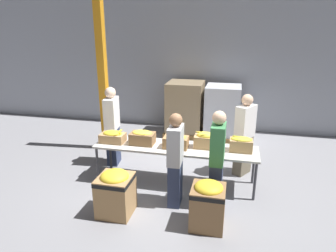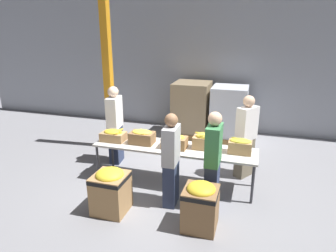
{
  "view_description": "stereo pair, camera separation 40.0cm",
  "coord_description": "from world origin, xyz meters",
  "px_view_note": "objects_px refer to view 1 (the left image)",
  "views": [
    {
      "loc": [
        1.08,
        -5.34,
        3.01
      ],
      "look_at": [
        -0.21,
        0.26,
        1.11
      ],
      "focal_mm": 32.0,
      "sensor_mm": 36.0,
      "label": 1
    },
    {
      "loc": [
        1.47,
        -5.23,
        3.01
      ],
      "look_at": [
        -0.21,
        0.26,
        1.11
      ],
      "focal_mm": 32.0,
      "sensor_mm": 36.0,
      "label": 2
    }
  ],
  "objects_px": {
    "banana_box_2": "(176,141)",
    "volunteer_1": "(217,160)",
    "pallet_stack_1": "(185,109)",
    "support_pillar": "(102,71)",
    "banana_box_1": "(142,137)",
    "volunteer_0": "(244,135)",
    "donation_bin_0": "(115,191)",
    "banana_box_4": "(241,144)",
    "sorting_table": "(175,149)",
    "banana_box_3": "(206,140)",
    "donation_bin_1": "(208,203)",
    "volunteer_2": "(112,127)",
    "volunteer_3": "(175,161)",
    "pallet_stack_0": "(222,112)",
    "banana_box_0": "(113,136)"
  },
  "relations": [
    {
      "from": "sorting_table",
      "to": "support_pillar",
      "type": "bearing_deg",
      "value": 146.35
    },
    {
      "from": "banana_box_0",
      "to": "pallet_stack_1",
      "type": "height_order",
      "value": "pallet_stack_1"
    },
    {
      "from": "banana_box_1",
      "to": "support_pillar",
      "type": "xyz_separation_m",
      "value": [
        -1.43,
        1.4,
        1.07
      ]
    },
    {
      "from": "banana_box_4",
      "to": "support_pillar",
      "type": "xyz_separation_m",
      "value": [
        -3.34,
        1.34,
        1.06
      ]
    },
    {
      "from": "sorting_table",
      "to": "banana_box_4",
      "type": "height_order",
      "value": "banana_box_4"
    },
    {
      "from": "donation_bin_1",
      "to": "banana_box_4",
      "type": "bearing_deg",
      "value": 70.55
    },
    {
      "from": "donation_bin_0",
      "to": "banana_box_3",
      "type": "bearing_deg",
      "value": 44.82
    },
    {
      "from": "sorting_table",
      "to": "donation_bin_0",
      "type": "distance_m",
      "value": 1.5
    },
    {
      "from": "banana_box_2",
      "to": "banana_box_3",
      "type": "relative_size",
      "value": 1.04
    },
    {
      "from": "banana_box_3",
      "to": "volunteer_3",
      "type": "height_order",
      "value": "volunteer_3"
    },
    {
      "from": "donation_bin_1",
      "to": "sorting_table",
      "type": "bearing_deg",
      "value": 121.8
    },
    {
      "from": "volunteer_0",
      "to": "donation_bin_0",
      "type": "bearing_deg",
      "value": -14.18
    },
    {
      "from": "banana_box_2",
      "to": "volunteer_2",
      "type": "distance_m",
      "value": 1.7
    },
    {
      "from": "sorting_table",
      "to": "banana_box_3",
      "type": "height_order",
      "value": "banana_box_3"
    },
    {
      "from": "pallet_stack_1",
      "to": "banana_box_4",
      "type": "bearing_deg",
      "value": -61.7
    },
    {
      "from": "volunteer_2",
      "to": "banana_box_0",
      "type": "bearing_deg",
      "value": 16.61
    },
    {
      "from": "banana_box_3",
      "to": "support_pillar",
      "type": "height_order",
      "value": "support_pillar"
    },
    {
      "from": "banana_box_4",
      "to": "donation_bin_1",
      "type": "bearing_deg",
      "value": -109.45
    },
    {
      "from": "pallet_stack_1",
      "to": "banana_box_3",
      "type": "bearing_deg",
      "value": -72.6
    },
    {
      "from": "banana_box_2",
      "to": "volunteer_1",
      "type": "height_order",
      "value": "volunteer_1"
    },
    {
      "from": "volunteer_0",
      "to": "pallet_stack_0",
      "type": "distance_m",
      "value": 2.24
    },
    {
      "from": "donation_bin_0",
      "to": "pallet_stack_1",
      "type": "height_order",
      "value": "pallet_stack_1"
    },
    {
      "from": "volunteer_1",
      "to": "banana_box_4",
      "type": "bearing_deg",
      "value": -30.34
    },
    {
      "from": "banana_box_2",
      "to": "sorting_table",
      "type": "bearing_deg",
      "value": 112.47
    },
    {
      "from": "banana_box_4",
      "to": "support_pillar",
      "type": "relative_size",
      "value": 0.11
    },
    {
      "from": "volunteer_3",
      "to": "pallet_stack_0",
      "type": "bearing_deg",
      "value": -11.31
    },
    {
      "from": "pallet_stack_0",
      "to": "pallet_stack_1",
      "type": "relative_size",
      "value": 0.97
    },
    {
      "from": "volunteer_0",
      "to": "support_pillar",
      "type": "relative_size",
      "value": 0.44
    },
    {
      "from": "banana_box_1",
      "to": "donation_bin_0",
      "type": "bearing_deg",
      "value": -93.96
    },
    {
      "from": "banana_box_3",
      "to": "support_pillar",
      "type": "xyz_separation_m",
      "value": [
        -2.68,
        1.32,
        1.05
      ]
    },
    {
      "from": "sorting_table",
      "to": "donation_bin_0",
      "type": "bearing_deg",
      "value": -120.98
    },
    {
      "from": "banana_box_4",
      "to": "donation_bin_1",
      "type": "relative_size",
      "value": 0.54
    },
    {
      "from": "banana_box_4",
      "to": "donation_bin_0",
      "type": "bearing_deg",
      "value": -146.64
    },
    {
      "from": "pallet_stack_0",
      "to": "volunteer_3",
      "type": "bearing_deg",
      "value": -99.35
    },
    {
      "from": "volunteer_3",
      "to": "banana_box_3",
      "type": "bearing_deg",
      "value": -29.91
    },
    {
      "from": "donation_bin_0",
      "to": "pallet_stack_0",
      "type": "height_order",
      "value": "pallet_stack_0"
    },
    {
      "from": "donation_bin_0",
      "to": "donation_bin_1",
      "type": "bearing_deg",
      "value": -0.0
    },
    {
      "from": "banana_box_3",
      "to": "volunteer_0",
      "type": "distance_m",
      "value": 0.99
    },
    {
      "from": "banana_box_4",
      "to": "volunteer_1",
      "type": "distance_m",
      "value": 0.78
    },
    {
      "from": "sorting_table",
      "to": "support_pillar",
      "type": "distance_m",
      "value": 2.82
    },
    {
      "from": "banana_box_0",
      "to": "volunteer_3",
      "type": "xyz_separation_m",
      "value": [
        1.44,
        -0.7,
        -0.07
      ]
    },
    {
      "from": "banana_box_1",
      "to": "donation_bin_0",
      "type": "xyz_separation_m",
      "value": [
        -0.09,
        -1.25,
        -0.51
      ]
    },
    {
      "from": "banana_box_4",
      "to": "banana_box_2",
      "type": "bearing_deg",
      "value": -175.09
    },
    {
      "from": "volunteer_1",
      "to": "support_pillar",
      "type": "relative_size",
      "value": 0.43
    },
    {
      "from": "banana_box_1",
      "to": "banana_box_4",
      "type": "height_order",
      "value": "banana_box_4"
    },
    {
      "from": "banana_box_2",
      "to": "pallet_stack_0",
      "type": "xyz_separation_m",
      "value": [
        0.73,
        2.94,
        -0.19
      ]
    },
    {
      "from": "banana_box_0",
      "to": "pallet_stack_0",
      "type": "distance_m",
      "value": 3.58
    },
    {
      "from": "pallet_stack_1",
      "to": "support_pillar",
      "type": "bearing_deg",
      "value": -138.53
    },
    {
      "from": "banana_box_4",
      "to": "volunteer_2",
      "type": "relative_size",
      "value": 0.24
    },
    {
      "from": "donation_bin_1",
      "to": "pallet_stack_1",
      "type": "bearing_deg",
      "value": 104.6
    }
  ]
}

